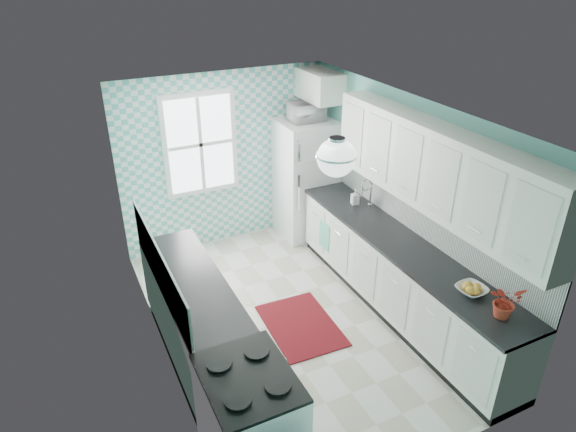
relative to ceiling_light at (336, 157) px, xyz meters
name	(u,v)px	position (x,y,z in m)	size (l,w,h in m)	color
floor	(293,319)	(0.00, 0.80, -2.33)	(3.00, 4.40, 0.02)	silver
ceiling	(295,112)	(0.00, 0.80, 0.19)	(3.00, 4.40, 0.02)	white
wall_back	(225,160)	(0.00, 3.01, -1.07)	(3.00, 0.02, 2.50)	#69BBAD
wall_front	(428,356)	(0.00, -1.41, -1.07)	(3.00, 0.02, 2.50)	#69BBAD
wall_left	(154,259)	(-1.51, 0.80, -1.07)	(0.02, 4.40, 2.50)	#69BBAD
wall_right	(407,200)	(1.51, 0.80, -1.07)	(0.02, 4.40, 2.50)	#69BBAD
accent_wall	(225,160)	(0.00, 2.99, -1.07)	(3.00, 0.01, 2.50)	#5CB9B5
window	(200,144)	(-0.35, 2.96, -0.77)	(1.04, 0.05, 1.44)	white
backsplash_right	(427,218)	(1.49, 0.40, -1.13)	(0.02, 3.60, 0.51)	white
backsplash_left	(159,268)	(-1.49, 0.73, -1.13)	(0.02, 2.15, 0.51)	white
upper_cabinets_right	(436,169)	(1.33, 0.20, -0.42)	(0.33, 3.20, 0.90)	white
upper_cabinet_fridge	(319,85)	(1.30, 2.63, -0.07)	(0.40, 0.74, 0.40)	white
ceiling_light	(336,157)	(0.00, 0.00, 0.00)	(0.34, 0.34, 0.35)	silver
base_cabinets_right	(399,279)	(1.20, 0.40, -1.87)	(0.60, 3.60, 0.90)	white
countertop_right	(403,245)	(1.19, 0.40, -1.40)	(0.63, 3.60, 0.04)	black
base_cabinets_left	(195,320)	(-1.20, 0.73, -1.87)	(0.60, 2.15, 0.90)	white
countertop_left	(192,283)	(-1.19, 0.73, -1.40)	(0.63, 2.15, 0.04)	black
fridge	(306,179)	(1.11, 2.63, -1.44)	(0.77, 0.77, 1.77)	silver
stove	(250,423)	(-1.20, -0.81, -1.79)	(0.68, 0.85, 1.03)	white
sink	(359,210)	(1.20, 1.34, -1.39)	(0.47, 0.39, 0.53)	silver
rug	(301,325)	(0.02, 0.64, -2.32)	(0.76, 1.08, 0.02)	maroon
dish_towel	(325,236)	(0.89, 1.64, -1.84)	(0.02, 0.25, 0.38)	#4DB09A
fruit_bowl	(472,290)	(1.20, -0.66, -1.35)	(0.28, 0.28, 0.07)	white
potted_plant	(505,302)	(1.20, -1.04, -1.22)	(0.29, 0.25, 0.32)	#A3111F
soap_bottle	(355,197)	(1.25, 1.51, -1.28)	(0.09, 0.09, 0.21)	#859DB0
microwave	(307,112)	(1.11, 2.63, -0.42)	(0.48, 0.32, 0.26)	white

